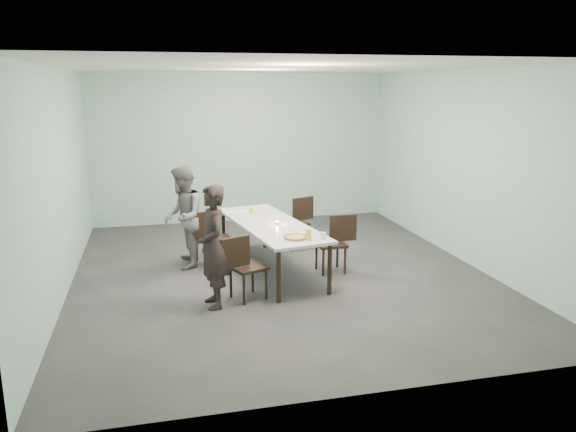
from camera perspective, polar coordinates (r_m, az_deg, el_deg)
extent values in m
plane|color=#333335|center=(8.50, -0.83, -5.79)|extent=(7.00, 7.00, 0.00)
cube|color=#A6D1C9|center=(11.55, -4.74, 6.88)|extent=(6.00, 0.02, 3.00)
cube|color=#A6D1C9|center=(4.86, 8.31, -2.09)|extent=(6.00, 0.02, 3.00)
cube|color=#A6D1C9|center=(8.03, -22.25, 3.14)|extent=(0.02, 7.00, 3.00)
cube|color=#A6D1C9|center=(9.26, 17.61, 4.73)|extent=(0.02, 7.00, 3.00)
cube|color=white|center=(8.04, -0.90, 14.87)|extent=(6.00, 7.00, 0.02)
cube|color=white|center=(8.39, -1.79, -0.85)|extent=(1.32, 2.71, 0.04)
cylinder|color=black|center=(7.28, -0.96, -6.15)|extent=(0.06, 0.06, 0.71)
cylinder|color=black|center=(9.48, -6.56, -1.61)|extent=(0.06, 0.06, 0.71)
cylinder|color=black|center=(7.57, 4.25, -5.41)|extent=(0.06, 0.06, 0.71)
cylinder|color=black|center=(9.71, -2.38, -1.18)|extent=(0.06, 0.06, 0.71)
cube|color=black|center=(7.41, -4.07, -5.22)|extent=(0.55, 0.55, 0.04)
cube|color=black|center=(7.25, -5.39, -3.68)|extent=(0.41, 0.19, 0.40)
cylinder|color=black|center=(7.27, -4.49, -7.49)|extent=(0.04, 0.04, 0.41)
cylinder|color=black|center=(7.54, -5.83, -6.73)|extent=(0.04, 0.04, 0.41)
cylinder|color=black|center=(7.43, -2.23, -6.97)|extent=(0.04, 0.04, 0.41)
cylinder|color=black|center=(7.70, -3.62, -6.25)|extent=(0.04, 0.04, 0.41)
cube|color=black|center=(8.79, -7.25, -2.31)|extent=(0.45, 0.45, 0.04)
cube|color=black|center=(8.70, -8.52, -0.88)|extent=(0.42, 0.07, 0.40)
cylinder|color=black|center=(8.67, -8.11, -4.11)|extent=(0.04, 0.04, 0.41)
cylinder|color=black|center=(8.99, -8.47, -3.49)|extent=(0.04, 0.04, 0.41)
cylinder|color=black|center=(8.73, -5.90, -3.93)|extent=(0.04, 0.04, 0.41)
cylinder|color=black|center=(9.05, -6.34, -3.32)|extent=(0.04, 0.04, 0.41)
cube|color=black|center=(8.45, 4.37, -2.88)|extent=(0.43, 0.43, 0.04)
cube|color=black|center=(8.45, 5.62, -1.22)|extent=(0.42, 0.05, 0.40)
cylinder|color=black|center=(8.73, 5.04, -3.92)|extent=(0.04, 0.04, 0.41)
cylinder|color=black|center=(8.42, 5.82, -4.57)|extent=(0.04, 0.04, 0.41)
cylinder|color=black|center=(8.62, 2.90, -4.10)|extent=(0.04, 0.04, 0.41)
cylinder|color=black|center=(8.31, 3.61, -4.77)|extent=(0.04, 0.04, 0.41)
cube|color=black|center=(9.68, 0.60, -0.76)|extent=(0.54, 0.54, 0.04)
cube|color=black|center=(9.72, 1.53, 0.76)|extent=(0.41, 0.18, 0.40)
cylinder|color=black|center=(9.96, 0.86, -1.69)|extent=(0.04, 0.04, 0.41)
cylinder|color=black|center=(9.69, 1.99, -2.13)|extent=(0.04, 0.04, 0.41)
cylinder|color=black|center=(9.78, -0.79, -1.97)|extent=(0.04, 0.04, 0.41)
cylinder|color=black|center=(9.50, 0.31, -2.42)|extent=(0.04, 0.04, 0.41)
imported|color=black|center=(7.10, -7.65, -3.10)|extent=(0.45, 0.62, 1.58)
imported|color=slate|center=(8.73, -10.61, -0.10)|extent=(0.67, 0.83, 1.58)
cylinder|color=white|center=(7.52, 0.76, -2.30)|extent=(0.34, 0.34, 0.01)
cylinder|color=#F6D88C|center=(7.52, 0.76, -2.20)|extent=(0.30, 0.30, 0.01)
torus|color=brown|center=(7.52, 0.76, -2.17)|extent=(0.32, 0.32, 0.03)
cylinder|color=white|center=(8.01, 0.82, -1.34)|extent=(0.18, 0.18, 0.01)
cylinder|color=gold|center=(7.45, 2.10, -1.92)|extent=(0.08, 0.08, 0.15)
cylinder|color=silver|center=(7.53, 3.54, -2.01)|extent=(0.08, 0.08, 0.09)
cylinder|color=silver|center=(8.31, -1.11, -0.72)|extent=(0.06, 0.06, 0.03)
cylinder|color=orange|center=(8.30, -1.12, -0.56)|extent=(0.04, 0.04, 0.01)
cylinder|color=gold|center=(9.05, -3.76, 0.57)|extent=(0.07, 0.07, 0.08)
cube|color=silver|center=(9.15, -5.19, 0.45)|extent=(0.33, 0.27, 0.01)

